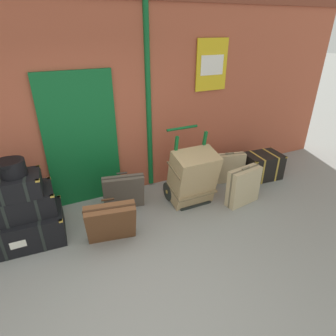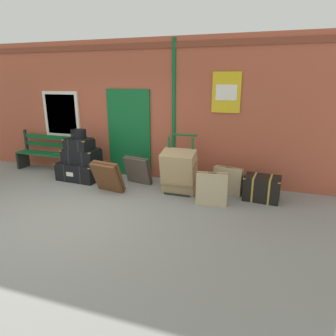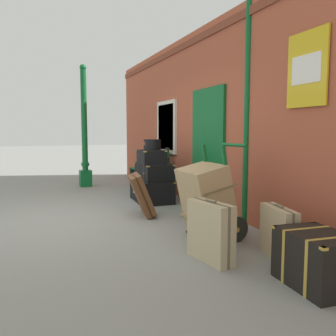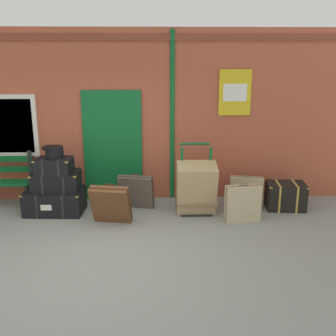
{
  "view_description": "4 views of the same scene",
  "coord_description": "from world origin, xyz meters",
  "px_view_note": "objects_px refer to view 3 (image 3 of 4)",
  "views": [
    {
      "loc": [
        -0.42,
        -1.79,
        2.63
      ],
      "look_at": [
        1.31,
        1.89,
        0.57
      ],
      "focal_mm": 29.91,
      "sensor_mm": 36.0,
      "label": 1
    },
    {
      "loc": [
        3.23,
        -4.03,
        2.31
      ],
      "look_at": [
        1.33,
        1.7,
        0.5
      ],
      "focal_mm": 31.62,
      "sensor_mm": 36.0,
      "label": 2
    },
    {
      "loc": [
        5.54,
        -0.55,
        1.36
      ],
      "look_at": [
        0.36,
        1.57,
        0.78
      ],
      "focal_mm": 37.89,
      "sensor_mm": 36.0,
      "label": 3
    },
    {
      "loc": [
        0.89,
        -5.02,
        2.7
      ],
      "look_at": [
        1.11,
        1.59,
        0.85
      ],
      "focal_mm": 42.79,
      "sensor_mm": 36.0,
      "label": 4
    }
  ],
  "objects_px": {
    "round_hatbox": "(153,144)",
    "suitcase_slate": "(278,233)",
    "lamp_post": "(85,141)",
    "suitcase_caramel": "(190,197)",
    "steamer_trunk_top": "(151,157)",
    "suitcase_olive": "(211,232)",
    "suitcase_beige": "(142,194)",
    "platform_bench": "(150,171)",
    "large_brown_trunk": "(207,201)",
    "porters_trolley": "(218,215)",
    "corner_trunk": "(317,260)",
    "steamer_trunk_base": "(152,190)",
    "steamer_trunk_middle": "(154,172)"
  },
  "relations": [
    {
      "from": "steamer_trunk_base",
      "to": "suitcase_caramel",
      "type": "height_order",
      "value": "suitcase_caramel"
    },
    {
      "from": "large_brown_trunk",
      "to": "suitcase_slate",
      "type": "height_order",
      "value": "large_brown_trunk"
    },
    {
      "from": "steamer_trunk_base",
      "to": "large_brown_trunk",
      "type": "distance_m",
      "value": 2.52
    },
    {
      "from": "suitcase_olive",
      "to": "suitcase_caramel",
      "type": "bearing_deg",
      "value": 160.5
    },
    {
      "from": "suitcase_olive",
      "to": "lamp_post",
      "type": "bearing_deg",
      "value": -176.09
    },
    {
      "from": "platform_bench",
      "to": "suitcase_beige",
      "type": "height_order",
      "value": "platform_bench"
    },
    {
      "from": "steamer_trunk_base",
      "to": "suitcase_slate",
      "type": "height_order",
      "value": "suitcase_slate"
    },
    {
      "from": "porters_trolley",
      "to": "suitcase_slate",
      "type": "relative_size",
      "value": 1.94
    },
    {
      "from": "suitcase_caramel",
      "to": "suitcase_slate",
      "type": "distance_m",
      "value": 2.04
    },
    {
      "from": "lamp_post",
      "to": "suitcase_olive",
      "type": "bearing_deg",
      "value": 3.91
    },
    {
      "from": "large_brown_trunk",
      "to": "porters_trolley",
      "type": "bearing_deg",
      "value": 90.0
    },
    {
      "from": "lamp_post",
      "to": "steamer_trunk_top",
      "type": "relative_size",
      "value": 4.66
    },
    {
      "from": "steamer_trunk_middle",
      "to": "corner_trunk",
      "type": "bearing_deg",
      "value": 0.21
    },
    {
      "from": "lamp_post",
      "to": "suitcase_beige",
      "type": "distance_m",
      "value": 3.54
    },
    {
      "from": "steamer_trunk_middle",
      "to": "round_hatbox",
      "type": "bearing_deg",
      "value": -82.98
    },
    {
      "from": "large_brown_trunk",
      "to": "suitcase_caramel",
      "type": "bearing_deg",
      "value": 165.03
    },
    {
      "from": "porters_trolley",
      "to": "suitcase_caramel",
      "type": "height_order",
      "value": "porters_trolley"
    },
    {
      "from": "round_hatbox",
      "to": "large_brown_trunk",
      "type": "distance_m",
      "value": 2.54
    },
    {
      "from": "porters_trolley",
      "to": "lamp_post",
      "type": "bearing_deg",
      "value": -169.38
    },
    {
      "from": "large_brown_trunk",
      "to": "corner_trunk",
      "type": "height_order",
      "value": "large_brown_trunk"
    },
    {
      "from": "platform_bench",
      "to": "suitcase_caramel",
      "type": "relative_size",
      "value": 2.38
    },
    {
      "from": "lamp_post",
      "to": "suitcase_caramel",
      "type": "relative_size",
      "value": 4.41
    },
    {
      "from": "steamer_trunk_top",
      "to": "round_hatbox",
      "type": "distance_m",
      "value": 0.25
    },
    {
      "from": "lamp_post",
      "to": "suitcase_olive",
      "type": "height_order",
      "value": "lamp_post"
    },
    {
      "from": "steamer_trunk_top",
      "to": "suitcase_caramel",
      "type": "bearing_deg",
      "value": 6.21
    },
    {
      "from": "lamp_post",
      "to": "suitcase_caramel",
      "type": "distance_m",
      "value": 4.04
    },
    {
      "from": "round_hatbox",
      "to": "porters_trolley",
      "type": "relative_size",
      "value": 0.3
    },
    {
      "from": "lamp_post",
      "to": "platform_bench",
      "type": "xyz_separation_m",
      "value": [
        1.07,
        1.31,
        -0.68
      ]
    },
    {
      "from": "suitcase_slate",
      "to": "suitcase_olive",
      "type": "distance_m",
      "value": 0.74
    },
    {
      "from": "round_hatbox",
      "to": "suitcase_slate",
      "type": "xyz_separation_m",
      "value": [
        3.43,
        0.19,
        -0.84
      ]
    },
    {
      "from": "round_hatbox",
      "to": "steamer_trunk_middle",
      "type": "bearing_deg",
      "value": 97.02
    },
    {
      "from": "lamp_post",
      "to": "suitcase_beige",
      "type": "height_order",
      "value": "lamp_post"
    },
    {
      "from": "lamp_post",
      "to": "porters_trolley",
      "type": "height_order",
      "value": "lamp_post"
    },
    {
      "from": "steamer_trunk_middle",
      "to": "porters_trolley",
      "type": "height_order",
      "value": "porters_trolley"
    },
    {
      "from": "steamer_trunk_base",
      "to": "suitcase_beige",
      "type": "relative_size",
      "value": 1.51
    },
    {
      "from": "round_hatbox",
      "to": "suitcase_slate",
      "type": "distance_m",
      "value": 3.53
    },
    {
      "from": "suitcase_slate",
      "to": "suitcase_beige",
      "type": "relative_size",
      "value": 0.89
    },
    {
      "from": "lamp_post",
      "to": "steamer_trunk_middle",
      "type": "relative_size",
      "value": 3.65
    },
    {
      "from": "platform_bench",
      "to": "corner_trunk",
      "type": "relative_size",
      "value": 2.19
    },
    {
      "from": "lamp_post",
      "to": "round_hatbox",
      "type": "height_order",
      "value": "lamp_post"
    },
    {
      "from": "steamer_trunk_base",
      "to": "large_brown_trunk",
      "type": "bearing_deg",
      "value": -3.32
    },
    {
      "from": "steamer_trunk_middle",
      "to": "steamer_trunk_top",
      "type": "bearing_deg",
      "value": -98.65
    },
    {
      "from": "round_hatbox",
      "to": "corner_trunk",
      "type": "relative_size",
      "value": 0.49
    },
    {
      "from": "large_brown_trunk",
      "to": "lamp_post",
      "type": "bearing_deg",
      "value": -171.35
    },
    {
      "from": "lamp_post",
      "to": "steamer_trunk_base",
      "type": "xyz_separation_m",
      "value": [
        2.38,
        0.89,
        -0.91
      ]
    },
    {
      "from": "large_brown_trunk",
      "to": "suitcase_beige",
      "type": "relative_size",
      "value": 1.37
    },
    {
      "from": "suitcase_caramel",
      "to": "corner_trunk",
      "type": "bearing_deg",
      "value": -1.82
    },
    {
      "from": "porters_trolley",
      "to": "suitcase_olive",
      "type": "distance_m",
      "value": 0.92
    },
    {
      "from": "lamp_post",
      "to": "platform_bench",
      "type": "bearing_deg",
      "value": 50.7
    },
    {
      "from": "porters_trolley",
      "to": "corner_trunk",
      "type": "bearing_deg",
      "value": 0.88
    }
  ]
}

